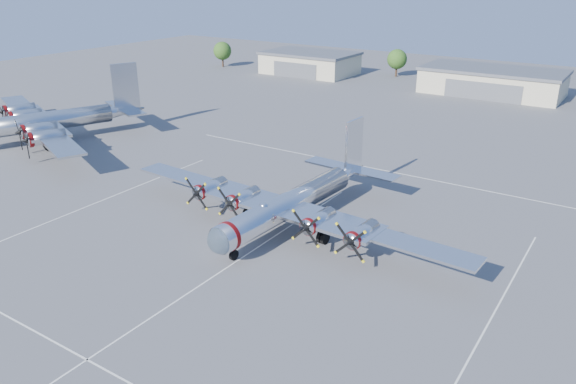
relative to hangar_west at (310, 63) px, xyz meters
The scene contains 8 objects.
ground 93.54m from the hangar_west, 61.23° to the right, with size 260.00×260.00×0.00m, color #535355.
parking_lines 95.08m from the hangar_west, 61.74° to the right, with size 60.00×50.08×0.01m.
hangar_west is the anchor object (origin of this frame).
hangar_center 45.00m from the hangar_west, ahead, with size 28.60×14.60×5.40m.
tree_far_west 25.36m from the hangar_west, behind, with size 4.80×4.80×6.64m.
tree_west 21.61m from the hangar_west, 21.89° to the left, with size 4.80×4.80×6.64m.
main_bomber_b29 89.99m from the hangar_west, 59.84° to the right, with size 40.27×27.55×8.91m, color silver, non-canonical shape.
bomber_west 72.58m from the hangar_west, 92.01° to the right, with size 41.12×29.11×10.86m, color silver, non-canonical shape.
Camera 1 is at (28.85, -40.77, 25.15)m, focal length 35.00 mm.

